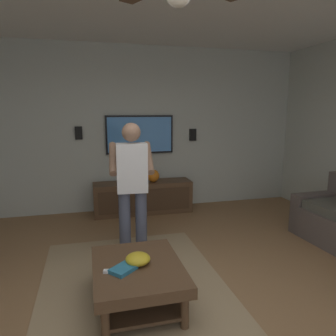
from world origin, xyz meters
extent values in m
plane|color=olive|center=(0.00, 0.00, 0.00)|extent=(7.73, 7.73, 0.00)
cube|color=#B2B7AD|center=(3.21, 0.00, 1.44)|extent=(0.10, 6.64, 2.89)
cube|color=#9E8460|center=(0.41, 0.26, 0.01)|extent=(2.71, 1.86, 0.01)
cube|color=#564C47|center=(1.39, -2.63, 0.29)|extent=(0.22, 0.85, 0.58)
cube|color=#513823|center=(0.21, 0.26, 0.35)|extent=(1.00, 0.80, 0.10)
cylinder|color=#513823|center=(0.63, -0.06, 0.15)|extent=(0.07, 0.07, 0.30)
cylinder|color=#513823|center=(0.63, 0.58, 0.15)|extent=(0.07, 0.07, 0.30)
cylinder|color=#513823|center=(-0.21, -0.06, 0.15)|extent=(0.07, 0.07, 0.30)
cylinder|color=#513823|center=(-0.21, 0.58, 0.15)|extent=(0.07, 0.07, 0.30)
cube|color=#452F1E|center=(0.21, 0.26, 0.10)|extent=(0.88, 0.68, 0.03)
cube|color=#513823|center=(2.88, -0.25, 0.28)|extent=(0.44, 1.70, 0.55)
cube|color=#412C1C|center=(2.65, -0.25, 0.28)|extent=(0.01, 1.56, 0.39)
cube|color=black|center=(3.12, -0.25, 1.36)|extent=(0.05, 1.20, 0.67)
cube|color=#4886D2|center=(3.09, -0.25, 1.36)|extent=(0.01, 1.14, 0.61)
cylinder|color=#4C5166|center=(1.23, 0.06, 0.41)|extent=(0.14, 0.14, 0.82)
cylinder|color=#4C5166|center=(1.24, 0.26, 0.41)|extent=(0.14, 0.14, 0.82)
cube|color=white|center=(1.23, 0.16, 1.11)|extent=(0.25, 0.38, 0.58)
sphere|color=#997056|center=(1.23, 0.16, 1.53)|extent=(0.22, 0.22, 0.22)
cylinder|color=#997056|center=(1.40, -0.08, 1.20)|extent=(0.48, 0.13, 0.37)
cylinder|color=#997056|center=(1.43, 0.36, 1.20)|extent=(0.48, 0.13, 0.37)
cube|color=white|center=(1.61, 0.13, 1.10)|extent=(0.04, 0.05, 0.16)
ellipsoid|color=gold|center=(0.22, 0.26, 0.45)|extent=(0.23, 0.23, 0.10)
cube|color=white|center=(0.12, 0.50, 0.41)|extent=(0.08, 0.16, 0.02)
cube|color=teal|center=(0.13, 0.40, 0.42)|extent=(0.27, 0.27, 0.04)
sphere|color=orange|center=(2.83, -0.43, 0.66)|extent=(0.22, 0.22, 0.22)
cube|color=black|center=(3.13, -1.25, 1.34)|extent=(0.06, 0.12, 0.22)
cube|color=black|center=(3.13, 0.79, 1.40)|extent=(0.06, 0.12, 0.22)
camera|label=1|loc=(-2.44, 0.65, 1.78)|focal=33.80mm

